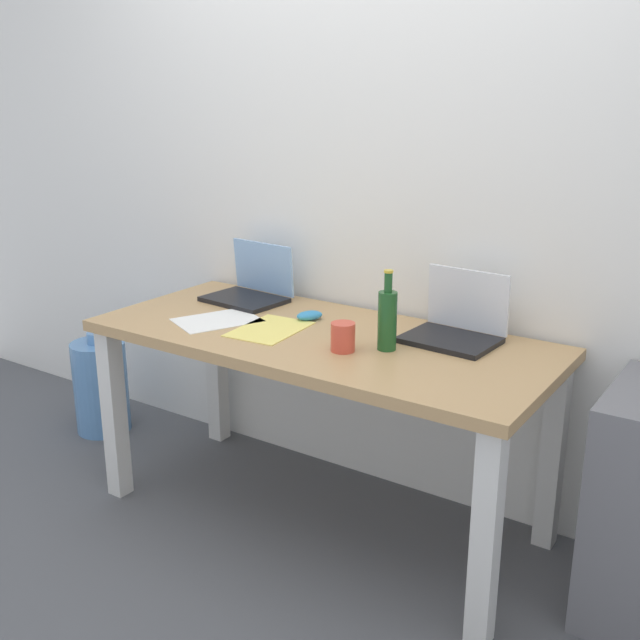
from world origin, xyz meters
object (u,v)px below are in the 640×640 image
computer_mouse (309,315)px  laptop_right (456,326)px  laptop_left (251,288)px  coffee_mug (343,337)px  water_cooler_jug (101,386)px  beer_bottle (387,318)px  desk (320,361)px

computer_mouse → laptop_right: bearing=40.8°
laptop_left → coffee_mug: bearing=-26.3°
laptop_left → laptop_right: 0.90m
coffee_mug → water_cooler_jug: size_ratio=0.20×
beer_bottle → computer_mouse: (-0.40, 0.13, -0.09)m
coffee_mug → laptop_right: bearing=50.1°
laptop_right → beer_bottle: size_ratio=1.18×
desk → computer_mouse: 0.20m
laptop_left → computer_mouse: (0.35, -0.09, -0.03)m
computer_mouse → desk: bearing=-11.2°
laptop_right → coffee_mug: bearing=-129.9°
laptop_right → beer_bottle: (-0.15, -0.22, 0.06)m
laptop_right → computer_mouse: laptop_right is taller
desk → laptop_right: bearing=25.8°
water_cooler_jug → desk: bearing=-2.7°
laptop_left → computer_mouse: laptop_left is taller
beer_bottle → water_cooler_jug: (-1.54, 0.08, -0.61)m
coffee_mug → computer_mouse: bearing=142.2°
laptop_right → water_cooler_jug: size_ratio=0.66×
laptop_right → water_cooler_jug: 1.78m
desk → laptop_right: laptop_right is taller
beer_bottle → water_cooler_jug: beer_bottle is taller
desk → coffee_mug: 0.24m
laptop_right → beer_bottle: bearing=-124.1°
laptop_right → beer_bottle: beer_bottle is taller
laptop_left → water_cooler_jug: size_ratio=0.69×
water_cooler_jug → computer_mouse: bearing=2.7°
coffee_mug → laptop_left: bearing=153.7°
beer_bottle → laptop_left: bearing=163.4°
desk → beer_bottle: beer_bottle is taller
computer_mouse → water_cooler_jug: 1.26m
laptop_right → laptop_left: bearing=179.6°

